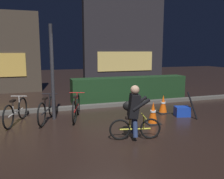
{
  "coord_description": "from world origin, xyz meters",
  "views": [
    {
      "loc": [
        -1.87,
        -5.72,
        2.0
      ],
      "look_at": [
        0.2,
        0.6,
        0.9
      ],
      "focal_mm": 37.75,
      "sensor_mm": 36.0,
      "label": 1
    }
  ],
  "objects_px": {
    "closed_umbrella": "(192,105)",
    "street_post": "(52,73)",
    "blue_crate": "(182,111)",
    "parked_bike_center_left": "(47,110)",
    "traffic_cone_near": "(153,113)",
    "traffic_cone_far": "(163,104)",
    "cyclist": "(134,112)",
    "parked_bike_left_mid": "(16,112)",
    "parked_bike_center_right": "(76,108)"
  },
  "relations": [
    {
      "from": "street_post",
      "to": "blue_crate",
      "type": "distance_m",
      "value": 4.08
    },
    {
      "from": "parked_bike_center_left",
      "to": "parked_bike_center_right",
      "type": "height_order",
      "value": "parked_bike_center_left"
    },
    {
      "from": "parked_bike_center_left",
      "to": "traffic_cone_far",
      "type": "xyz_separation_m",
      "value": [
        3.62,
        -0.21,
        -0.06
      ]
    },
    {
      "from": "traffic_cone_near",
      "to": "traffic_cone_far",
      "type": "xyz_separation_m",
      "value": [
        0.86,
        0.93,
        -0.01
      ]
    },
    {
      "from": "street_post",
      "to": "parked_bike_center_right",
      "type": "xyz_separation_m",
      "value": [
        0.63,
        -0.17,
        -1.03
      ]
    },
    {
      "from": "street_post",
      "to": "traffic_cone_far",
      "type": "xyz_separation_m",
      "value": [
        3.42,
        -0.37,
        -1.08
      ]
    },
    {
      "from": "street_post",
      "to": "traffic_cone_far",
      "type": "height_order",
      "value": "street_post"
    },
    {
      "from": "parked_bike_left_mid",
      "to": "traffic_cone_near",
      "type": "xyz_separation_m",
      "value": [
        3.59,
        -1.19,
        -0.04
      ]
    },
    {
      "from": "street_post",
      "to": "parked_bike_left_mid",
      "type": "bearing_deg",
      "value": -173.98
    },
    {
      "from": "traffic_cone_far",
      "to": "blue_crate",
      "type": "distance_m",
      "value": 0.65
    },
    {
      "from": "closed_umbrella",
      "to": "traffic_cone_near",
      "type": "bearing_deg",
      "value": 86.82
    },
    {
      "from": "traffic_cone_far",
      "to": "closed_umbrella",
      "type": "distance_m",
      "value": 0.95
    },
    {
      "from": "street_post",
      "to": "traffic_cone_far",
      "type": "bearing_deg",
      "value": -6.18
    },
    {
      "from": "traffic_cone_near",
      "to": "cyclist",
      "type": "distance_m",
      "value": 1.35
    },
    {
      "from": "parked_bike_left_mid",
      "to": "blue_crate",
      "type": "height_order",
      "value": "parked_bike_left_mid"
    },
    {
      "from": "traffic_cone_far",
      "to": "closed_umbrella",
      "type": "relative_size",
      "value": 0.7
    },
    {
      "from": "parked_bike_center_right",
      "to": "traffic_cone_near",
      "type": "height_order",
      "value": "parked_bike_center_right"
    },
    {
      "from": "parked_bike_left_mid",
      "to": "parked_bike_center_left",
      "type": "height_order",
      "value": "parked_bike_center_left"
    },
    {
      "from": "traffic_cone_near",
      "to": "closed_umbrella",
      "type": "xyz_separation_m",
      "value": [
        1.39,
        0.15,
        0.08
      ]
    },
    {
      "from": "parked_bike_center_right",
      "to": "parked_bike_center_left",
      "type": "bearing_deg",
      "value": 105.67
    },
    {
      "from": "closed_umbrella",
      "to": "street_post",
      "type": "bearing_deg",
      "value": 64.44
    },
    {
      "from": "cyclist",
      "to": "parked_bike_center_right",
      "type": "bearing_deg",
      "value": 128.23
    },
    {
      "from": "traffic_cone_near",
      "to": "cyclist",
      "type": "xyz_separation_m",
      "value": [
        -0.96,
        -0.89,
        0.33
      ]
    },
    {
      "from": "parked_bike_left_mid",
      "to": "blue_crate",
      "type": "xyz_separation_m",
      "value": [
        4.81,
        -0.79,
        -0.19
      ]
    },
    {
      "from": "parked_bike_center_left",
      "to": "parked_bike_center_right",
      "type": "bearing_deg",
      "value": -70.8
    },
    {
      "from": "cyclist",
      "to": "blue_crate",
      "type": "bearing_deg",
      "value": 43.17
    },
    {
      "from": "cyclist",
      "to": "closed_umbrella",
      "type": "relative_size",
      "value": 1.47
    },
    {
      "from": "blue_crate",
      "to": "parked_bike_center_left",
      "type": "bearing_deg",
      "value": 169.43
    },
    {
      "from": "parked_bike_left_mid",
      "to": "closed_umbrella",
      "type": "height_order",
      "value": "closed_umbrella"
    },
    {
      "from": "blue_crate",
      "to": "parked_bike_center_right",
      "type": "bearing_deg",
      "value": 166.92
    },
    {
      "from": "street_post",
      "to": "cyclist",
      "type": "relative_size",
      "value": 2.2
    },
    {
      "from": "parked_bike_left_mid",
      "to": "parked_bike_center_right",
      "type": "relative_size",
      "value": 0.97
    },
    {
      "from": "parked_bike_center_left",
      "to": "closed_umbrella",
      "type": "bearing_deg",
      "value": -83.55
    },
    {
      "from": "traffic_cone_far",
      "to": "closed_umbrella",
      "type": "bearing_deg",
      "value": -55.78
    },
    {
      "from": "street_post",
      "to": "parked_bike_center_left",
      "type": "distance_m",
      "value": 1.05
    },
    {
      "from": "blue_crate",
      "to": "closed_umbrella",
      "type": "xyz_separation_m",
      "value": [
        0.17,
        -0.25,
        0.23
      ]
    },
    {
      "from": "street_post",
      "to": "traffic_cone_near",
      "type": "distance_m",
      "value": 3.07
    },
    {
      "from": "parked_bike_center_right",
      "to": "traffic_cone_far",
      "type": "height_order",
      "value": "parked_bike_center_right"
    },
    {
      "from": "parked_bike_left_mid",
      "to": "traffic_cone_near",
      "type": "distance_m",
      "value": 3.78
    },
    {
      "from": "traffic_cone_near",
      "to": "blue_crate",
      "type": "bearing_deg",
      "value": 18.19
    },
    {
      "from": "blue_crate",
      "to": "closed_umbrella",
      "type": "bearing_deg",
      "value": -55.66
    },
    {
      "from": "parked_bike_center_right",
      "to": "closed_umbrella",
      "type": "bearing_deg",
      "value": -90.09
    },
    {
      "from": "parked_bike_center_right",
      "to": "traffic_cone_near",
      "type": "xyz_separation_m",
      "value": [
        1.93,
        -1.13,
        -0.04
      ]
    },
    {
      "from": "parked_bike_center_right",
      "to": "street_post",
      "type": "bearing_deg",
      "value": 91.5
    },
    {
      "from": "street_post",
      "to": "traffic_cone_near",
      "type": "relative_size",
      "value": 4.42
    },
    {
      "from": "parked_bike_center_right",
      "to": "closed_umbrella",
      "type": "height_order",
      "value": "closed_umbrella"
    },
    {
      "from": "parked_bike_center_right",
      "to": "cyclist",
      "type": "relative_size",
      "value": 1.27
    },
    {
      "from": "street_post",
      "to": "blue_crate",
      "type": "relative_size",
      "value": 6.22
    },
    {
      "from": "street_post",
      "to": "closed_umbrella",
      "type": "xyz_separation_m",
      "value": [
        3.95,
        -1.15,
        -0.98
      ]
    },
    {
      "from": "traffic_cone_far",
      "to": "parked_bike_left_mid",
      "type": "bearing_deg",
      "value": 176.62
    }
  ]
}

